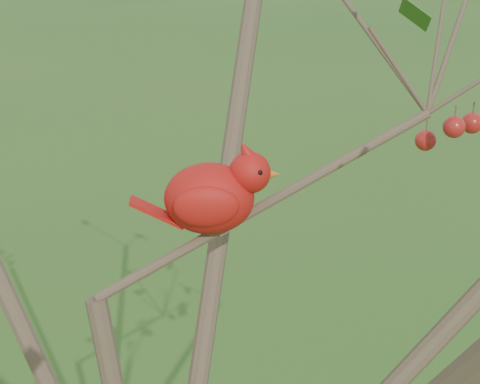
% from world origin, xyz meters
% --- Properties ---
extents(crabapple_tree, '(2.35, 2.05, 2.95)m').
position_xyz_m(crabapple_tree, '(0.03, -0.02, 2.12)').
color(crabapple_tree, '#453025').
rests_on(crabapple_tree, ground).
extents(cardinal, '(0.24, 0.16, 0.17)m').
position_xyz_m(cardinal, '(0.15, 0.08, 2.10)').
color(cardinal, '#B5150F').
rests_on(cardinal, ground).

